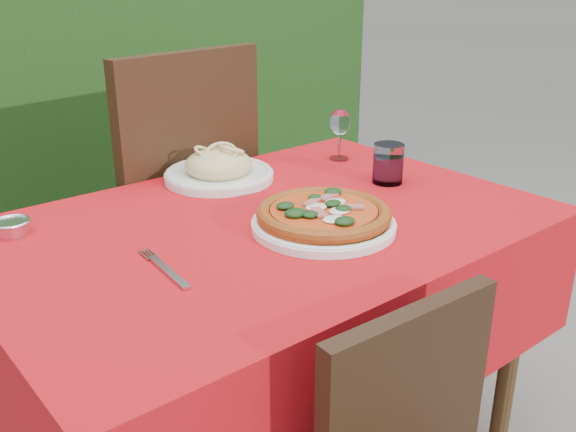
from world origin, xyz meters
TOP-DOWN VIEW (x-y plane):
  - hedge at (0.00, 1.55)m, footprint 3.20×0.55m
  - dining_table at (0.00, 0.00)m, footprint 1.26×0.86m
  - chair_far at (0.09, 0.60)m, footprint 0.53×0.53m
  - pizza_plate at (0.06, -0.12)m, footprint 0.32×0.32m
  - pasta_plate at (0.08, 0.31)m, footprint 0.29×0.29m
  - water_glass at (0.41, 0.01)m, footprint 0.08×0.08m
  - wine_glass at (0.46, 0.24)m, footprint 0.06×0.06m
  - fork at (-0.31, -0.09)m, footprint 0.05×0.22m
  - steel_ramekin at (-0.47, 0.29)m, footprint 0.07×0.07m

SIDE VIEW (x-z plane):
  - dining_table at x=0.00m, z-range 0.22..0.97m
  - chair_far at x=0.09m, z-range 0.08..1.15m
  - fork at x=-0.31m, z-range 0.75..0.75m
  - steel_ramekin at x=-0.47m, z-range 0.75..0.78m
  - pizza_plate at x=0.06m, z-range 0.75..0.81m
  - pasta_plate at x=0.08m, z-range 0.74..0.82m
  - water_glass at x=0.41m, z-range 0.74..0.85m
  - wine_glass at x=0.46m, z-range 0.78..0.93m
  - hedge at x=0.00m, z-range 0.03..1.81m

